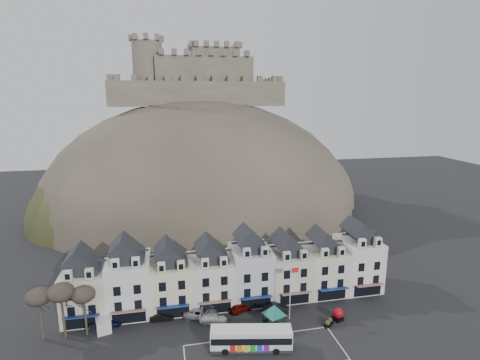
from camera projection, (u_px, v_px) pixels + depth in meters
name	position (u px, v px, depth m)	size (l,w,h in m)	color
coach_bay_markings	(265.00, 353.00, 52.07)	(22.00, 7.50, 0.01)	silver
townhouse_terrace	(232.00, 271.00, 64.61)	(54.40, 9.35, 11.80)	beige
castle_hill	(205.00, 210.00, 116.60)	(100.00, 76.00, 68.00)	#3E3A2F
castle	(197.00, 78.00, 114.31)	(50.20, 22.20, 22.00)	brown
tree_left_far	(38.00, 297.00, 53.32)	(3.61, 3.61, 8.24)	#332820
tree_left_mid	(61.00, 293.00, 53.83)	(3.78, 3.78, 8.64)	#332820
tree_left_near	(83.00, 295.00, 54.57)	(3.43, 3.43, 7.84)	#332820
bus	(251.00, 338.00, 52.48)	(11.68, 4.73, 3.22)	#262628
bus_shelter	(274.00, 310.00, 57.29)	(5.44, 5.44, 3.70)	black
red_buoy	(338.00, 314.00, 59.43)	(1.82, 1.82, 2.08)	black
flagpole	(291.00, 289.00, 58.79)	(1.32, 0.14, 9.11)	silver
white_van	(102.00, 321.00, 57.60)	(3.23, 5.10, 2.16)	silver
planter_west	(328.00, 324.00, 57.76)	(1.22, 0.85, 1.11)	black
planter_east	(330.00, 321.00, 58.54)	(1.16, 0.77, 1.11)	black
car_navy	(109.00, 324.00, 57.62)	(1.47, 3.66, 1.25)	#0B1139
car_black	(162.00, 317.00, 59.46)	(1.29, 3.70, 1.22)	black
car_silver	(201.00, 313.00, 60.15)	(2.59, 5.52, 1.56)	#A4A7AC
car_white	(213.00, 319.00, 58.89)	(1.79, 4.41, 1.28)	silver
car_maroon	(241.00, 307.00, 61.96)	(1.64, 4.08, 1.39)	#560B04
car_charcoal	(276.00, 308.00, 61.80)	(1.49, 4.26, 1.40)	black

